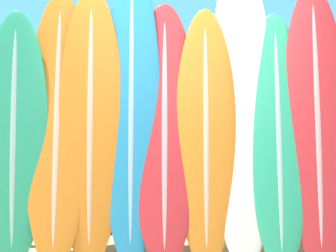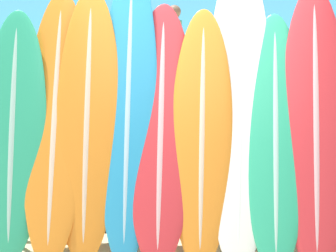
{
  "view_description": "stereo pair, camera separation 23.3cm",
  "coord_description": "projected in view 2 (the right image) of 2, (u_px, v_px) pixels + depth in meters",
  "views": [
    {
      "loc": [
        -0.24,
        -2.93,
        2.3
      ],
      "look_at": [
        -0.25,
        1.47,
        0.84
      ],
      "focal_mm": 50.0,
      "sensor_mm": 36.0,
      "label": 1
    },
    {
      "loc": [
        -0.0,
        -2.92,
        2.3
      ],
      "look_at": [
        -0.25,
        1.47,
        0.84
      ],
      "focal_mm": 50.0,
      "sensor_mm": 36.0,
      "label": 2
    }
  ],
  "objects": [
    {
      "name": "surfboard_slot_6",
      "position": [
        240.0,
        108.0,
        3.88
      ],
      "size": [
        0.54,
        1.2,
        2.44
      ],
      "color": "silver",
      "rests_on": "ground_plane"
    },
    {
      "name": "surfboard_slot_4",
      "position": [
        161.0,
        133.0,
        3.88
      ],
      "size": [
        0.55,
        1.04,
        2.05
      ],
      "color": "red",
      "rests_on": "ground_plane"
    },
    {
      "name": "surfboard_slot_2",
      "position": [
        88.0,
        124.0,
        3.9
      ],
      "size": [
        0.55,
        0.95,
        2.18
      ],
      "color": "orange",
      "rests_on": "ground_plane"
    },
    {
      "name": "surfboard_slot_7",
      "position": [
        276.0,
        140.0,
        3.83
      ],
      "size": [
        0.51,
        1.01,
        1.98
      ],
      "color": "#289E70",
      "rests_on": "ground_plane"
    },
    {
      "name": "person_far_left",
      "position": [
        75.0,
        61.0,
        7.77
      ],
      "size": [
        0.27,
        0.24,
        1.61
      ],
      "rotation": [
        0.0,
        0.0,
        2.69
      ],
      "color": "#A87A5B",
      "rests_on": "ground_plane"
    },
    {
      "name": "ocean_water",
      "position": [
        195.0,
        0.0,
        38.99
      ],
      "size": [
        120.0,
        60.0,
        0.01
      ],
      "color": "teal",
      "rests_on": "ground_plane"
    },
    {
      "name": "surfboard_slot_3",
      "position": [
        129.0,
        111.0,
        3.9
      ],
      "size": [
        0.49,
        1.09,
        2.38
      ],
      "color": "teal",
      "rests_on": "ground_plane"
    },
    {
      "name": "surfboard_slot_1",
      "position": [
        56.0,
        124.0,
        3.94
      ],
      "size": [
        0.54,
        1.08,
        2.15
      ],
      "color": "orange",
      "rests_on": "ground_plane"
    },
    {
      "name": "person_mid_beach",
      "position": [
        151.0,
        79.0,
        6.64
      ],
      "size": [
        0.21,
        0.26,
        1.55
      ],
      "rotation": [
        0.0,
        0.0,
        4.68
      ],
      "color": "#A87A5B",
      "rests_on": "ground_plane"
    },
    {
      "name": "surfboard_rack",
      "position": [
        163.0,
        199.0,
        4.0
      ],
      "size": [
        2.82,
        0.04,
        0.83
      ],
      "color": "#28282D",
      "rests_on": "ground_plane"
    },
    {
      "name": "person_far_right",
      "position": [
        174.0,
        50.0,
        8.47
      ],
      "size": [
        0.29,
        0.23,
        1.74
      ],
      "rotation": [
        0.0,
        0.0,
        3.28
      ],
      "color": "#846047",
      "rests_on": "ground_plane"
    },
    {
      "name": "surfboard_slot_8",
      "position": [
        316.0,
        125.0,
        3.82
      ],
      "size": [
        0.55,
        1.08,
        2.21
      ],
      "color": "red",
      "rests_on": "ground_plane"
    },
    {
      "name": "surfboard_slot_5",
      "position": [
        202.0,
        137.0,
        3.85
      ],
      "size": [
        0.51,
        0.94,
        2.02
      ],
      "color": "orange",
      "rests_on": "ground_plane"
    },
    {
      "name": "surfboard_slot_0",
      "position": [
        14.0,
        134.0,
        3.93
      ],
      "size": [
        0.56,
        0.85,
        2.0
      ],
      "color": "#289E70",
      "rests_on": "ground_plane"
    },
    {
      "name": "person_near_water",
      "position": [
        71.0,
        47.0,
        9.2
      ],
      "size": [
        0.28,
        0.25,
        1.62
      ],
      "rotation": [
        0.0,
        0.0,
        3.66
      ],
      "color": "tan",
      "rests_on": "ground_plane"
    }
  ]
}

